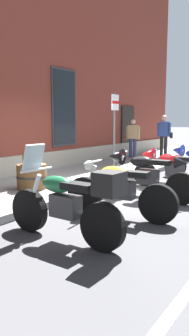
% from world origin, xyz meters
% --- Properties ---
extents(ground_plane, '(140.00, 140.00, 0.00)m').
position_xyz_m(ground_plane, '(0.00, 0.00, 0.00)').
color(ground_plane, '#38383A').
extents(sidewalk, '(28.25, 2.86, 0.15)m').
position_xyz_m(sidewalk, '(0.00, 1.43, 0.07)').
color(sidewalk, slate).
rests_on(sidewalk, ground_plane).
extents(motorcycle_green_touring, '(0.62, 2.02, 1.35)m').
position_xyz_m(motorcycle_green_touring, '(-2.87, -1.37, 0.56)').
color(motorcycle_green_touring, black).
rests_on(motorcycle_green_touring, ground_plane).
extents(motorcycle_yellow_naked, '(0.62, 2.08, 0.98)m').
position_xyz_m(motorcycle_yellow_naked, '(-1.48, -1.37, 0.49)').
color(motorcycle_yellow_naked, black).
rests_on(motorcycle_yellow_naked, ground_plane).
extents(motorcycle_black_sport, '(0.62, 2.21, 1.07)m').
position_xyz_m(motorcycle_black_sport, '(-0.05, -1.13, 0.58)').
color(motorcycle_black_sport, black).
rests_on(motorcycle_black_sport, ground_plane).
extents(motorcycle_red_sport, '(0.62, 2.06, 1.00)m').
position_xyz_m(motorcycle_red_sport, '(1.42, -1.19, 0.55)').
color(motorcycle_red_sport, black).
rests_on(motorcycle_red_sport, ground_plane).
extents(pedestrian_tan_coat, '(0.28, 0.65, 1.59)m').
position_xyz_m(pedestrian_tan_coat, '(5.84, 2.13, 1.03)').
color(pedestrian_tan_coat, '#2D3351').
rests_on(pedestrian_tan_coat, sidewalk).
extents(pedestrian_blue_top, '(0.24, 0.66, 1.76)m').
position_xyz_m(pedestrian_blue_top, '(6.77, 1.14, 1.14)').
color(pedestrian_blue_top, black).
rests_on(pedestrian_blue_top, sidewalk).
extents(parking_sign, '(0.36, 0.07, 2.30)m').
position_xyz_m(parking_sign, '(1.85, 0.67, 1.64)').
color(parking_sign, '#4C4C51').
rests_on(parking_sign, sidewalk).
extents(barrel_planter, '(0.70, 0.70, 0.90)m').
position_xyz_m(barrel_planter, '(-1.06, 1.14, 0.51)').
color(barrel_planter, brown).
rests_on(barrel_planter, sidewalk).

